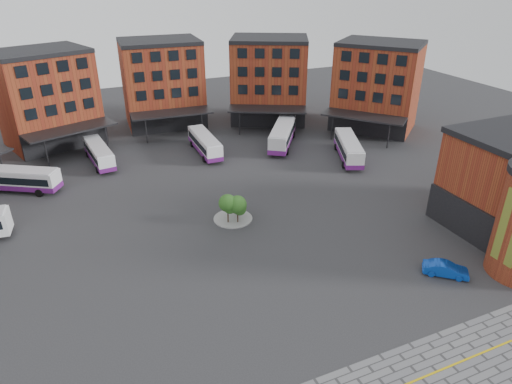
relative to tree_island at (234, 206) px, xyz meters
name	(u,v)px	position (x,y,z in m)	size (l,w,h in m)	color
ground	(260,285)	(-1.98, -11.46, -1.97)	(160.00, 160.00, 0.00)	#28282B
main_building	(126,104)	(-6.75, 26.79, 5.25)	(94.14, 42.48, 14.60)	brown
tree_island	(234,206)	(0.00, 0.00, 0.00)	(4.40, 4.40, 3.50)	gray
bus_b	(17,179)	(-22.34, 18.13, -0.33)	(10.53, 7.68, 3.04)	white
bus_c	(99,153)	(-11.80, 23.25, -0.44)	(3.39, 10.23, 2.83)	white
bus_d	(205,143)	(3.32, 20.89, -0.38)	(2.78, 10.47, 2.94)	white
bus_e	(283,135)	(15.57, 19.16, -0.17)	(8.98, 11.21, 3.32)	silver
bus_f	(348,148)	(22.00, 10.38, -0.31)	(6.65, 10.98, 3.07)	white
blue_car	(446,269)	(14.35, -17.05, -1.30)	(1.42, 4.07, 1.34)	#0D3CAE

